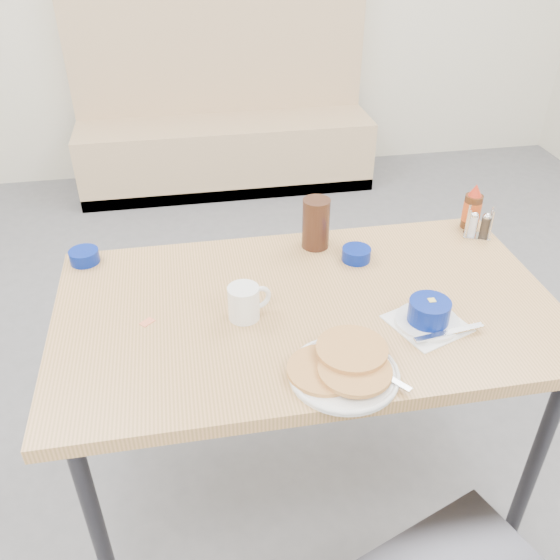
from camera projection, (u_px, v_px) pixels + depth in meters
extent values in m
plane|color=slate|center=(318.00, 542.00, 1.88)|extent=(6.00, 6.00, 0.00)
cube|color=tan|center=(226.00, 153.00, 3.97)|extent=(1.90, 0.55, 0.45)
cube|color=tan|center=(219.00, 69.00, 3.87)|extent=(1.90, 0.12, 1.00)
cube|color=#2D2D33|center=(228.00, 178.00, 4.08)|extent=(1.90, 0.55, 0.08)
cube|color=tan|center=(307.00, 310.00, 1.67)|extent=(1.40, 0.80, 0.04)
cylinder|color=#2D2D33|center=(96.00, 526.00, 1.53)|extent=(0.04, 0.04, 0.72)
cylinder|color=#2D2D33|center=(537.00, 457.00, 1.71)|extent=(0.04, 0.04, 0.72)
cylinder|color=#2D2D33|center=(110.00, 362.00, 2.05)|extent=(0.04, 0.04, 0.72)
cylinder|color=#2D2D33|center=(447.00, 322.00, 2.24)|extent=(0.04, 0.04, 0.72)
cylinder|color=#2D2D33|center=(457.00, 559.00, 1.61)|extent=(0.02, 0.02, 0.42)
cylinder|color=white|center=(344.00, 374.00, 1.42)|extent=(0.27, 0.27, 0.01)
cylinder|color=#E6A556|center=(324.00, 370.00, 1.41)|extent=(0.18, 0.18, 0.01)
cylinder|color=#E6A556|center=(355.00, 370.00, 1.39)|extent=(0.18, 0.18, 0.01)
cylinder|color=#E6A556|center=(352.00, 349.00, 1.44)|extent=(0.18, 0.18, 0.01)
cube|color=silver|center=(389.00, 378.00, 1.39)|extent=(0.08, 0.11, 0.00)
cylinder|color=white|center=(244.00, 303.00, 1.58)|extent=(0.09, 0.09, 0.10)
cylinder|color=black|center=(243.00, 289.00, 1.56)|extent=(0.07, 0.07, 0.00)
torus|color=white|center=(259.00, 298.00, 1.60)|extent=(0.07, 0.04, 0.07)
cube|color=white|center=(427.00, 323.00, 1.58)|extent=(0.23, 0.23, 0.00)
cylinder|color=white|center=(427.00, 321.00, 1.58)|extent=(0.17, 0.17, 0.01)
cylinder|color=navy|center=(429.00, 311.00, 1.56)|extent=(0.11, 0.11, 0.06)
cylinder|color=white|center=(430.00, 304.00, 1.55)|extent=(0.10, 0.10, 0.01)
cube|color=#F4DB60|center=(432.00, 301.00, 1.55)|extent=(0.02, 0.02, 0.01)
cube|color=silver|center=(449.00, 332.00, 1.53)|extent=(0.20, 0.05, 0.01)
cylinder|color=navy|center=(84.00, 256.00, 1.83)|extent=(0.09, 0.09, 0.04)
cylinder|color=navy|center=(356.00, 254.00, 1.84)|extent=(0.09, 0.09, 0.04)
cylinder|color=#371C11|center=(316.00, 223.00, 1.88)|extent=(0.11, 0.11, 0.16)
cube|color=silver|center=(477.00, 236.00, 1.97)|extent=(0.10, 0.08, 0.00)
cylinder|color=silver|center=(468.00, 223.00, 1.94)|extent=(0.01, 0.01, 0.10)
cylinder|color=silver|center=(492.00, 226.00, 1.92)|extent=(0.01, 0.01, 0.10)
cylinder|color=silver|center=(468.00, 218.00, 1.97)|extent=(0.01, 0.01, 0.10)
cylinder|color=silver|center=(491.00, 221.00, 1.95)|extent=(0.01, 0.01, 0.10)
cylinder|color=silver|center=(472.00, 226.00, 1.96)|extent=(0.03, 0.03, 0.07)
cylinder|color=#3F3326|center=(485.00, 227.00, 1.95)|extent=(0.03, 0.03, 0.07)
cylinder|color=#47230F|center=(472.00, 211.00, 2.00)|extent=(0.06, 0.06, 0.12)
cylinder|color=orange|center=(472.00, 211.00, 2.00)|extent=(0.06, 0.06, 0.07)
cone|color=red|center=(476.00, 190.00, 1.95)|extent=(0.05, 0.05, 0.04)
cube|color=#F27850|center=(147.00, 322.00, 1.59)|extent=(0.04, 0.04, 0.00)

